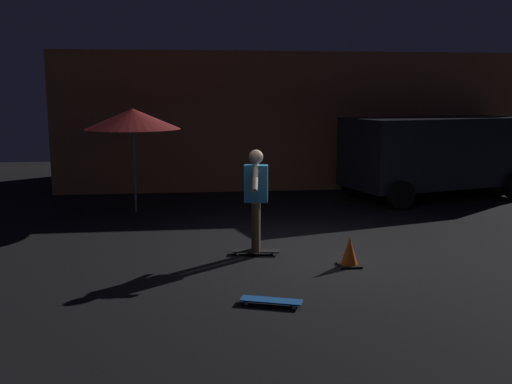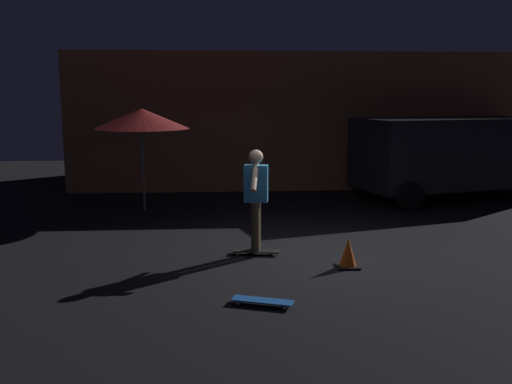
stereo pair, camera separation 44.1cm
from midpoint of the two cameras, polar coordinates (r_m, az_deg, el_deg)
name	(u,v)px [view 2 (the right image)]	position (r m, az deg, el deg)	size (l,w,h in m)	color
ground_plane	(310,256)	(9.61, 6.64, -6.25)	(28.00, 28.00, 0.00)	black
low_building	(308,119)	(17.75, 5.85, 7.21)	(13.57, 4.18, 3.73)	#C67A47
parked_van	(448,153)	(15.28, 19.20, 3.67)	(4.95, 3.26, 2.03)	black
patio_umbrella	(142,119)	(13.12, -10.26, 7.13)	(2.10, 2.10, 2.30)	slate
skateboard_ridden	(256,251)	(9.59, 1.32, -5.87)	(0.80, 0.33, 0.07)	black
skateboard_spare	(263,301)	(7.39, 2.39, -10.71)	(0.80, 0.45, 0.07)	#1959B2
skater	(256,193)	(9.38, 1.35, -0.09)	(0.41, 0.98, 1.67)	brown
traffic_cone	(348,254)	(9.02, 10.46, -6.03)	(0.34, 0.34, 0.46)	black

